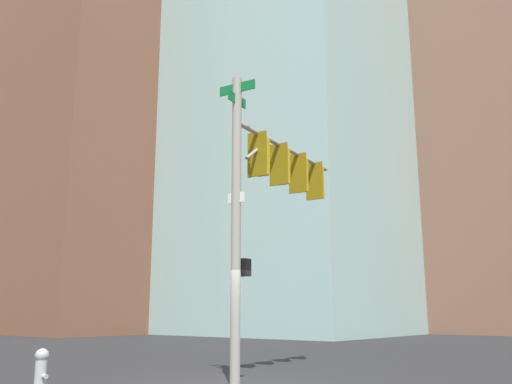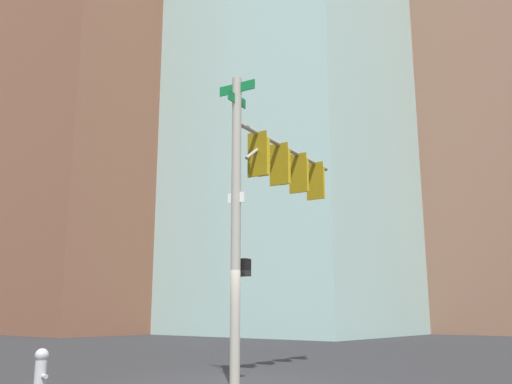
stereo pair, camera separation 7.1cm
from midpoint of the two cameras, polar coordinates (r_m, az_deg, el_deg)
ground_plane at (r=13.27m, az=-2.17°, el=-19.00°), size 200.00×200.00×0.00m
signal_pole_assembly at (r=14.64m, az=2.02°, el=0.73°), size 1.39×5.58×7.17m
fire_hydrant at (r=11.99m, az=-21.10°, el=-16.68°), size 0.34×0.26×0.87m
building_brick_nearside at (r=57.47m, az=-17.79°, el=14.06°), size 24.76×14.86×52.98m
building_brick_midblock at (r=54.83m, az=21.69°, el=9.96°), size 21.95×17.74×42.98m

